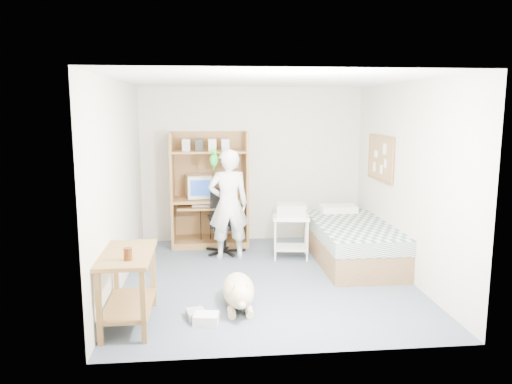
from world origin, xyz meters
TOP-DOWN VIEW (x-y plane):
  - floor at (0.00, 0.00)m, footprint 4.00×4.00m
  - wall_back at (0.00, 2.00)m, footprint 3.60×0.02m
  - wall_right at (1.80, 0.00)m, footprint 0.02×4.00m
  - wall_left at (-1.80, 0.00)m, footprint 0.02×4.00m
  - ceiling at (0.00, 0.00)m, footprint 3.60×4.00m
  - computer_hutch at (-0.70, 1.74)m, footprint 1.20×0.63m
  - bed at (1.30, 0.62)m, footprint 1.02×2.02m
  - side_desk at (-1.55, -1.20)m, footprint 0.50×1.00m
  - corkboard at (1.77, 0.90)m, footprint 0.04×0.94m
  - office_chair at (-0.49, 1.26)m, footprint 0.54×0.54m
  - person at (-0.44, 0.96)m, footprint 0.61×0.43m
  - parrot at (-0.64, 0.97)m, footprint 0.12×0.21m
  - dog at (-0.41, -0.87)m, footprint 0.35×1.10m
  - printer_cart at (0.46, 0.88)m, footprint 0.57×0.48m
  - printer at (0.46, 0.88)m, footprint 0.46×0.37m
  - crt_monitor at (-0.87, 1.75)m, footprint 0.43×0.45m
  - keyboard at (-0.75, 1.58)m, footprint 0.46×0.18m
  - pencil_cup at (-0.36, 1.65)m, footprint 0.08×0.08m
  - drink_glass at (-1.50, -1.46)m, footprint 0.08×0.08m
  - floor_box_a at (-0.78, -1.27)m, footprint 0.28×0.23m
  - floor_box_b at (-0.88, -1.13)m, footprint 0.22×0.25m

SIDE VIEW (x-z plane):
  - floor at x=0.00m, z-range 0.00..0.00m
  - floor_box_b at x=-0.88m, z-range 0.00..0.08m
  - floor_box_a at x=-0.78m, z-range 0.00..0.10m
  - dog at x=-0.41m, z-range -0.03..0.39m
  - bed at x=1.30m, z-range -0.04..0.62m
  - office_chair at x=-0.49m, z-range -0.14..0.82m
  - printer_cart at x=0.46m, z-range 0.10..0.73m
  - side_desk at x=-1.55m, z-range 0.12..0.87m
  - keyboard at x=-0.75m, z-range 0.66..0.69m
  - printer at x=0.46m, z-range 0.62..0.80m
  - person at x=-0.44m, z-range 0.00..1.60m
  - drink_glass at x=-1.50m, z-range 0.75..0.87m
  - pencil_cup at x=-0.36m, z-range 0.76..0.88m
  - computer_hutch at x=-0.70m, z-range -0.08..1.72m
  - crt_monitor at x=-0.87m, z-range 0.77..1.13m
  - wall_back at x=0.00m, z-range 0.00..2.50m
  - wall_right at x=1.80m, z-range 0.00..2.50m
  - wall_left at x=-1.80m, z-range 0.00..2.50m
  - corkboard at x=1.77m, z-range 1.12..1.78m
  - parrot at x=-0.64m, z-range 1.30..1.62m
  - ceiling at x=0.00m, z-range 2.49..2.51m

